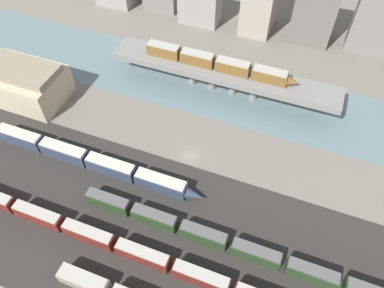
{
  "coord_description": "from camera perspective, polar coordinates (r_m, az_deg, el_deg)",
  "views": [
    {
      "loc": [
        21.69,
        -55.25,
        77.18
      ],
      "look_at": [
        0.0,
        1.48,
        3.07
      ],
      "focal_mm": 35.0,
      "sensor_mm": 36.0,
      "label": 1
    }
  ],
  "objects": [
    {
      "name": "ground_plane",
      "position": [
        97.37,
        -0.31,
        -1.77
      ],
      "size": [
        400.0,
        400.0,
        0.0
      ],
      "primitive_type": "plane",
      "color": "#666056"
    },
    {
      "name": "railbed_yard",
      "position": [
        86.04,
        -6.25,
        -13.68
      ],
      "size": [
        280.0,
        42.0,
        0.01
      ],
      "primitive_type": "cube",
      "color": "#282623",
      "rests_on": "ground"
    },
    {
      "name": "river_water",
      "position": [
        114.83,
        4.59,
        8.24
      ],
      "size": [
        320.0,
        25.63,
        0.01
      ],
      "primitive_type": "cube",
      "color": "slate",
      "rests_on": "ground"
    },
    {
      "name": "bridge",
      "position": [
        110.65,
        4.8,
        10.68
      ],
      "size": [
        67.55,
        9.31,
        7.67
      ],
      "color": "slate",
      "rests_on": "ground"
    },
    {
      "name": "train_on_bridge",
      "position": [
        108.97,
        4.17,
        12.13
      ],
      "size": [
        45.1,
        3.17,
        3.76
      ],
      "color": "brown",
      "rests_on": "bridge"
    },
    {
      "name": "train_yard_mid",
      "position": [
        83.7,
        -10.85,
        -15.11
      ],
      "size": [
        80.91,
        2.63,
        4.0
      ],
      "color": "#5B1E19",
      "rests_on": "ground"
    },
    {
      "name": "train_yard_far",
      "position": [
        82.95,
        6.51,
        -15.21
      ],
      "size": [
        72.82,
        2.68,
        3.81
      ],
      "color": "#23381E",
      "rests_on": "ground"
    },
    {
      "name": "train_yard_outer",
      "position": [
        97.01,
        -14.91,
        -2.54
      ],
      "size": [
        57.83,
        3.16,
        4.13
      ],
      "color": "#2D384C",
      "rests_on": "ground"
    },
    {
      "name": "warehouse_building",
      "position": [
        118.96,
        -24.11,
        8.52
      ],
      "size": [
        22.16,
        15.18,
        11.13
      ],
      "color": "tan",
      "rests_on": "ground"
    },
    {
      "name": "city_block_center",
      "position": [
        140.08,
        1.26,
        20.88
      ],
      "size": [
        14.04,
        8.46,
        15.26
      ],
      "primitive_type": "cube",
      "color": "gray",
      "rests_on": "ground"
    },
    {
      "name": "city_block_right",
      "position": [
        137.51,
        10.38,
        20.4
      ],
      "size": [
        10.32,
        15.05,
        19.04
      ],
      "primitive_type": "cube",
      "color": "gray",
      "rests_on": "ground"
    },
    {
      "name": "city_block_far_right",
      "position": [
        135.24,
        18.28,
        18.6
      ],
      "size": [
        13.4,
        10.27,
        20.8
      ],
      "primitive_type": "cube",
      "color": "#605B56",
      "rests_on": "ground"
    },
    {
      "name": "city_block_tall",
      "position": [
        137.79,
        26.95,
        16.61
      ],
      "size": [
        16.47,
        8.1,
        22.24
      ],
      "primitive_type": "cube",
      "color": "slate",
      "rests_on": "ground"
    }
  ]
}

